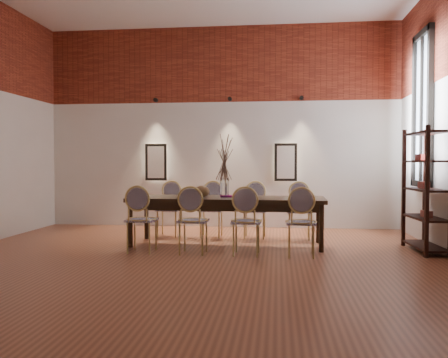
# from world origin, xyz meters

# --- Properties ---
(floor) EXTENTS (7.00, 7.00, 0.02)m
(floor) POSITION_xyz_m (0.00, 0.00, -0.01)
(floor) COLOR #9B5638
(floor) RESTS_ON ground
(wall_back) EXTENTS (7.00, 0.10, 4.00)m
(wall_back) POSITION_xyz_m (0.00, 3.55, 2.00)
(wall_back) COLOR silver
(wall_back) RESTS_ON ground
(wall_front) EXTENTS (7.00, 0.10, 4.00)m
(wall_front) POSITION_xyz_m (0.00, -3.55, 2.00)
(wall_front) COLOR silver
(wall_front) RESTS_ON ground
(brick_band_back) EXTENTS (7.00, 0.02, 1.50)m
(brick_band_back) POSITION_xyz_m (0.00, 3.48, 3.25)
(brick_band_back) COLOR maroon
(brick_band_back) RESTS_ON ground
(niche_left) EXTENTS (0.36, 0.06, 0.66)m
(niche_left) POSITION_xyz_m (-1.30, 3.45, 1.30)
(niche_left) COLOR #FFEAC6
(niche_left) RESTS_ON wall_back
(niche_right) EXTENTS (0.36, 0.06, 0.66)m
(niche_right) POSITION_xyz_m (1.30, 3.45, 1.30)
(niche_right) COLOR #FFEAC6
(niche_right) RESTS_ON wall_back
(spot_fixture_left) EXTENTS (0.08, 0.10, 0.08)m
(spot_fixture_left) POSITION_xyz_m (-1.30, 3.42, 2.55)
(spot_fixture_left) COLOR black
(spot_fixture_left) RESTS_ON wall_back
(spot_fixture_mid) EXTENTS (0.08, 0.10, 0.08)m
(spot_fixture_mid) POSITION_xyz_m (0.20, 3.42, 2.55)
(spot_fixture_mid) COLOR black
(spot_fixture_mid) RESTS_ON wall_back
(spot_fixture_right) EXTENTS (0.08, 0.10, 0.08)m
(spot_fixture_right) POSITION_xyz_m (1.60, 3.42, 2.55)
(spot_fixture_right) COLOR black
(spot_fixture_right) RESTS_ON wall_back
(window_glass) EXTENTS (0.02, 0.78, 2.38)m
(window_glass) POSITION_xyz_m (3.46, 2.00, 2.15)
(window_glass) COLOR silver
(window_glass) RESTS_ON wall_right
(window_frame) EXTENTS (0.08, 0.90, 2.50)m
(window_frame) POSITION_xyz_m (3.44, 2.00, 2.15)
(window_frame) COLOR black
(window_frame) RESTS_ON wall_right
(window_mullion) EXTENTS (0.06, 0.06, 2.40)m
(window_mullion) POSITION_xyz_m (3.44, 2.00, 2.15)
(window_mullion) COLOR black
(window_mullion) RESTS_ON wall_right
(dining_table) EXTENTS (3.05, 1.06, 0.75)m
(dining_table) POSITION_xyz_m (0.36, 1.42, 0.38)
(dining_table) COLOR black
(dining_table) RESTS_ON floor
(chair_near_a) EXTENTS (0.45, 0.45, 0.94)m
(chair_near_a) POSITION_xyz_m (-0.80, 0.69, 0.47)
(chair_near_a) COLOR tan
(chair_near_a) RESTS_ON floor
(chair_near_b) EXTENTS (0.45, 0.45, 0.94)m
(chair_near_b) POSITION_xyz_m (-0.04, 0.67, 0.47)
(chair_near_b) COLOR tan
(chair_near_b) RESTS_ON floor
(chair_near_c) EXTENTS (0.45, 0.45, 0.94)m
(chair_near_c) POSITION_xyz_m (0.71, 0.65, 0.47)
(chair_near_c) COLOR tan
(chair_near_c) RESTS_ON floor
(chair_near_d) EXTENTS (0.45, 0.45, 0.94)m
(chair_near_d) POSITION_xyz_m (1.47, 0.63, 0.47)
(chair_near_d) COLOR tan
(chair_near_d) RESTS_ON floor
(chair_far_a) EXTENTS (0.45, 0.45, 0.94)m
(chair_far_a) POSITION_xyz_m (-0.76, 2.22, 0.47)
(chair_far_a) COLOR tan
(chair_far_a) RESTS_ON floor
(chair_far_b) EXTENTS (0.45, 0.45, 0.94)m
(chair_far_b) POSITION_xyz_m (-0.00, 2.20, 0.47)
(chair_far_b) COLOR tan
(chair_far_b) RESTS_ON floor
(chair_far_c) EXTENTS (0.45, 0.45, 0.94)m
(chair_far_c) POSITION_xyz_m (0.75, 2.18, 0.47)
(chair_far_c) COLOR tan
(chair_far_c) RESTS_ON floor
(chair_far_d) EXTENTS (0.45, 0.45, 0.94)m
(chair_far_d) POSITION_xyz_m (1.51, 2.16, 0.47)
(chair_far_d) COLOR tan
(chair_far_d) RESTS_ON floor
(vase) EXTENTS (0.14, 0.14, 0.30)m
(vase) POSITION_xyz_m (0.32, 1.43, 0.90)
(vase) COLOR silver
(vase) RESTS_ON dining_table
(dried_branches) EXTENTS (0.50, 0.50, 0.70)m
(dried_branches) POSITION_xyz_m (0.32, 1.43, 1.35)
(dried_branches) COLOR brown
(dried_branches) RESTS_ON vase
(bowl) EXTENTS (0.24, 0.24, 0.18)m
(bowl) POSITION_xyz_m (-0.03, 1.38, 0.84)
(bowl) COLOR brown
(bowl) RESTS_ON dining_table
(book) EXTENTS (0.26, 0.19, 0.03)m
(book) POSITION_xyz_m (0.41, 1.48, 0.77)
(book) COLOR #820D5D
(book) RESTS_ON dining_table
(shelving_rack) EXTENTS (0.45, 1.02, 1.80)m
(shelving_rack) POSITION_xyz_m (3.28, 1.21, 0.90)
(shelving_rack) COLOR black
(shelving_rack) RESTS_ON floor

